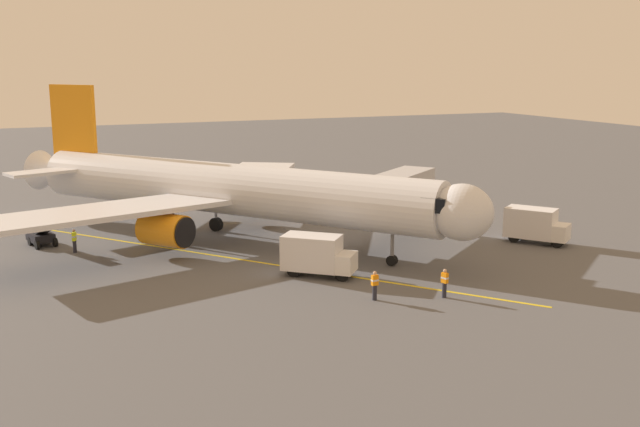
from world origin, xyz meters
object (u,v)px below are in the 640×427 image
Objects in this scene: airplane at (223,190)px; jet_bridge at (391,195)px; belt_loader_starboard_side at (382,196)px; ground_crew_wing_walker at (375,285)px; belt_loader_portside at (42,236)px; ground_crew_marshaller at (445,283)px; box_truck_near_nose at (318,255)px; box_truck_rear_apron at (536,225)px; ground_crew_loader at (74,241)px.

airplane reaches higher than jet_bridge.
ground_crew_wing_walker is at bearing 61.35° from belt_loader_starboard_side.
ground_crew_wing_walker is 0.36× the size of belt_loader_portside.
jet_bridge is 5.97× the size of ground_crew_marshaller.
jet_bridge reaches higher than ground_crew_marshaller.
box_truck_near_nose is (4.98, -6.92, 0.50)m from ground_crew_marshaller.
belt_loader_portside is (20.62, -22.23, -0.17)m from ground_crew_marshaller.
box_truck_near_nose is 0.98× the size of box_truck_rear_apron.
belt_loader_portside is at bearing -47.15° from ground_crew_marshaller.
jet_bridge is 10.22m from box_truck_near_nose.
box_truck_near_nose is (8.23, 5.58, -2.38)m from jet_bridge.
ground_crew_marshaller is 28.90m from belt_loader_starboard_side.
belt_loader_portside is 0.97× the size of box_truck_rear_apron.
jet_bridge is at bearing 64.38° from belt_loader_starboard_side.
box_truck_near_nose is at bearing 52.91° from belt_loader_starboard_side.
airplane is 20.12× the size of ground_crew_loader.
ground_crew_loader is 18.32m from box_truck_near_nose.
belt_loader_portside is at bearing -21.89° from box_truck_rear_apron.
airplane reaches higher than ground_crew_wing_walker.
ground_crew_marshaller is at bearing 69.28° from belt_loader_starboard_side.
belt_loader_portside is at bearing -44.39° from box_truck_near_nose.
jet_bridge is at bearing -104.60° from ground_crew_marshaller.
box_truck_near_nose reaches higher than belt_loader_starboard_side.
belt_loader_portside is 31.21m from belt_loader_starboard_side.
airplane is 7.07× the size of box_truck_rear_apron.
belt_loader_starboard_side is at bearing -118.65° from ground_crew_wing_walker.
ground_crew_wing_walker is (3.91, -1.18, 0.00)m from ground_crew_marshaller.
belt_loader_starboard_side is at bearing -127.09° from box_truck_near_nose.
belt_loader_portside reaches higher than ground_crew_loader.
airplane is 7.23× the size of box_truck_near_nose.
belt_loader_starboard_side is at bearing -110.72° from ground_crew_marshaller.
box_truck_near_nose is at bearing -54.27° from ground_crew_marshaller.
airplane is 11.20m from ground_crew_loader.
ground_crew_wing_walker and ground_crew_loader have the same top height.
box_truck_rear_apron is (-10.20, 3.96, -2.38)m from jet_bridge.
ground_crew_loader is at bearing 15.26° from belt_loader_starboard_side.
ground_crew_loader is 33.77m from box_truck_rear_apron.
ground_crew_marshaller is at bearing 132.85° from belt_loader_portside.
belt_loader_starboard_side is (-6.97, -14.53, -3.05)m from jet_bridge.
box_truck_rear_apron is (-3.23, 18.49, 0.67)m from belt_loader_starboard_side.
ground_crew_wing_walker is 1.00× the size of ground_crew_loader.
ground_crew_loader is at bearing -41.96° from box_truck_near_nose.
belt_loader_starboard_side is (-10.22, -27.03, -0.17)m from ground_crew_marshaller.
ground_crew_marshaller is at bearing 113.49° from airplane.
box_truck_rear_apron reaches higher than ground_crew_loader.
box_truck_near_nose is at bearing 135.61° from belt_loader_portside.
ground_crew_marshaller is 15.94m from box_truck_rear_apron.
belt_loader_starboard_side is (-30.84, -4.80, 0.00)m from belt_loader_portside.
box_truck_near_nose is (1.07, -5.75, 0.50)m from ground_crew_wing_walker.
ground_crew_loader is at bearing 123.40° from belt_loader_portside.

